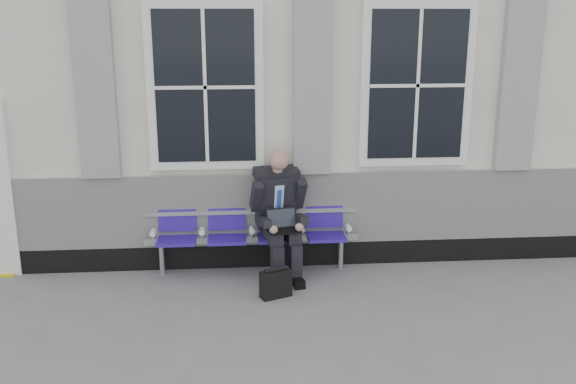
{
  "coord_description": "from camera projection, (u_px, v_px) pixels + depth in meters",
  "views": [
    {
      "loc": [
        -1.79,
        -6.09,
        3.06
      ],
      "look_at": [
        -1.23,
        0.9,
        1.12
      ],
      "focal_mm": 40.0,
      "sensor_mm": 36.0,
      "label": 1
    }
  ],
  "objects": [
    {
      "name": "businessman",
      "position": [
        279.0,
        210.0,
        7.62
      ],
      "size": [
        0.69,
        0.92,
        1.54
      ],
      "color": "black",
      "rests_on": "ground"
    },
    {
      "name": "ground",
      "position": [
        410.0,
        313.0,
        6.81
      ],
      "size": [
        70.0,
        70.0,
        0.0
      ],
      "primitive_type": "plane",
      "color": "slate",
      "rests_on": "ground"
    },
    {
      "name": "station_building",
      "position": [
        355.0,
        73.0,
        9.55
      ],
      "size": [
        14.4,
        4.4,
        4.49
      ],
      "color": "white",
      "rests_on": "ground"
    },
    {
      "name": "briefcase",
      "position": [
        276.0,
        283.0,
        7.16
      ],
      "size": [
        0.38,
        0.27,
        0.36
      ],
      "color": "black",
      "rests_on": "ground"
    },
    {
      "name": "bench",
      "position": [
        252.0,
        228.0,
        7.8
      ],
      "size": [
        2.6,
        0.47,
        0.91
      ],
      "color": "#9EA0A3",
      "rests_on": "ground"
    }
  ]
}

